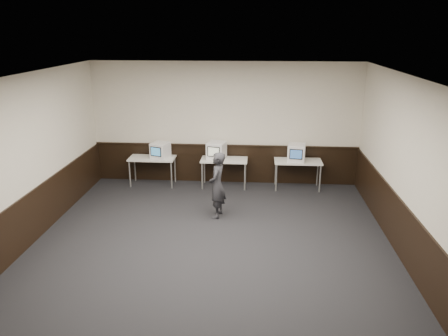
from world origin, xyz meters
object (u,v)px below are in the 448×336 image
at_px(desk_left, 152,160).
at_px(emac_left, 160,150).
at_px(desk_right, 298,163).
at_px(emac_right, 297,153).
at_px(desk_center, 224,162).
at_px(emac_center, 216,150).
at_px(person, 217,185).

xyz_separation_m(desk_left, emac_left, (0.24, -0.03, 0.28)).
bearing_deg(desk_right, emac_right, -153.94).
height_order(desk_right, emac_left, emac_left).
relative_size(desk_left, desk_right, 1.00).
relative_size(desk_left, desk_center, 1.00).
xyz_separation_m(emac_center, emac_right, (2.05, -0.06, -0.00)).
distance_m(desk_left, emac_left, 0.36).
distance_m(emac_right, person, 2.67).
bearing_deg(desk_right, emac_center, 178.93).
bearing_deg(person, emac_right, 145.15).
bearing_deg(desk_right, desk_left, 180.00).
height_order(desk_left, person, person).
xyz_separation_m(desk_left, desk_right, (3.80, 0.00, 0.00)).
bearing_deg(emac_left, desk_center, 20.45).
bearing_deg(emac_center, desk_left, -165.37).
distance_m(desk_right, person, 2.72).
relative_size(desk_right, person, 0.82).
height_order(desk_center, emac_left, emac_left).
height_order(desk_center, emac_right, emac_right).
bearing_deg(desk_left, emac_right, -0.39).
bearing_deg(desk_right, desk_center, 180.00).
relative_size(desk_center, desk_right, 1.00).
xyz_separation_m(desk_left, emac_right, (3.75, -0.03, 0.29)).
xyz_separation_m(desk_right, emac_right, (-0.05, -0.03, 0.29)).
bearing_deg(desk_left, emac_center, 1.32).
relative_size(desk_right, emac_right, 2.32).
xyz_separation_m(desk_center, emac_left, (-1.66, -0.03, 0.28)).
bearing_deg(emac_left, emac_center, 22.12).
height_order(emac_left, person, person).
distance_m(desk_center, emac_left, 1.69).
relative_size(emac_center, emac_right, 1.06).
distance_m(emac_left, person, 2.54).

